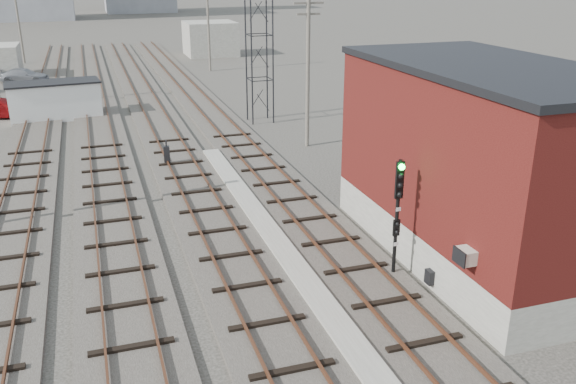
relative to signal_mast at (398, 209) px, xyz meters
name	(u,v)px	position (x,y,z in m)	size (l,w,h in m)	color
ground	(146,71)	(-3.70, 48.78, -2.60)	(320.00, 320.00, 0.00)	#282621
track_right	(208,111)	(-1.20, 27.78, -2.49)	(3.20, 90.00, 0.39)	#332D28
track_mid_right	(154,115)	(-5.20, 27.78, -2.49)	(3.20, 90.00, 0.39)	#332D28
track_mid_left	(98,119)	(-9.20, 27.78, -2.49)	(3.20, 90.00, 0.39)	#332D28
track_left	(38,123)	(-13.20, 27.78, -2.49)	(3.20, 90.00, 0.39)	#332D28
platform_curb	(284,253)	(-3.20, 2.78, -2.47)	(0.90, 28.00, 0.26)	gray
brick_building	(483,163)	(3.80, 0.78, 1.03)	(6.54, 12.20, 7.22)	gray
lattice_tower	(259,12)	(1.80, 23.78, 4.90)	(1.60, 1.60, 15.00)	black
utility_pole_left_c	(18,19)	(-16.20, 58.78, 2.20)	(1.80, 0.24, 9.00)	#595147
utility_pole_right_a	(308,67)	(2.80, 16.78, 2.20)	(1.80, 0.24, 9.00)	#595147
utility_pole_right_b	(208,24)	(2.80, 46.78, 2.20)	(1.80, 0.24, 9.00)	#595147
shed_right	(210,39)	(5.30, 58.78, -0.60)	(6.00, 6.00, 4.00)	gray
signal_mast	(398,209)	(0.00, 0.00, 0.00)	(0.40, 0.42, 4.35)	gray
switch_stand	(167,155)	(-5.91, 15.24, -1.94)	(0.36, 0.36, 1.39)	black
site_trailer	(55,100)	(-11.99, 29.11, -1.24)	(6.64, 3.45, 2.68)	white
car_grey	(24,75)	(-15.24, 45.68, -1.95)	(1.81, 4.44, 1.29)	gray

